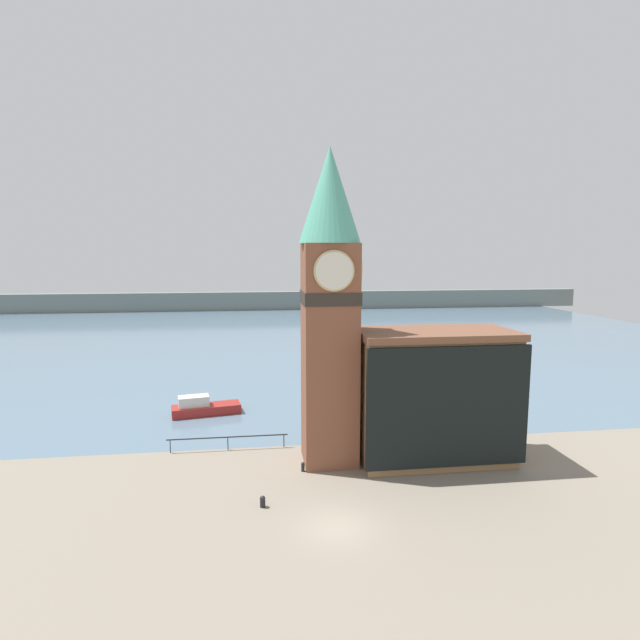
{
  "coord_description": "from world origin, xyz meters",
  "views": [
    {
      "loc": [
        -4.45,
        -26.19,
        15.41
      ],
      "look_at": [
        -0.08,
        6.88,
        10.98
      ],
      "focal_mm": 28.0,
      "sensor_mm": 36.0,
      "label": 1
    }
  ],
  "objects_px": {
    "boat_near": "(203,407)",
    "mooring_bollard_near": "(303,466)",
    "clock_tower": "(330,299)",
    "pier_building": "(434,395)",
    "mooring_bollard_far": "(263,501)"
  },
  "relations": [
    {
      "from": "clock_tower",
      "to": "pier_building",
      "type": "distance_m",
      "value": 10.68
    },
    {
      "from": "pier_building",
      "to": "mooring_bollard_far",
      "type": "height_order",
      "value": "pier_building"
    },
    {
      "from": "pier_building",
      "to": "boat_near",
      "type": "xyz_separation_m",
      "value": [
        -18.32,
        12.88,
        -4.25
      ]
    },
    {
      "from": "mooring_bollard_near",
      "to": "mooring_bollard_far",
      "type": "distance_m",
      "value": 5.57
    },
    {
      "from": "clock_tower",
      "to": "mooring_bollard_far",
      "type": "relative_size",
      "value": 31.83
    },
    {
      "from": "mooring_bollard_far",
      "to": "boat_near",
      "type": "bearing_deg",
      "value": 106.07
    },
    {
      "from": "pier_building",
      "to": "mooring_bollard_near",
      "type": "relative_size",
      "value": 17.0
    },
    {
      "from": "clock_tower",
      "to": "mooring_bollard_near",
      "type": "distance_m",
      "value": 12.09
    },
    {
      "from": "boat_near",
      "to": "mooring_bollard_near",
      "type": "xyz_separation_m",
      "value": [
        8.32,
        -13.95,
        -0.32
      ]
    },
    {
      "from": "clock_tower",
      "to": "boat_near",
      "type": "xyz_separation_m",
      "value": [
        -10.47,
        12.33,
        -11.47
      ]
    },
    {
      "from": "boat_near",
      "to": "mooring_bollard_near",
      "type": "height_order",
      "value": "boat_near"
    },
    {
      "from": "pier_building",
      "to": "boat_near",
      "type": "distance_m",
      "value": 22.79
    },
    {
      "from": "boat_near",
      "to": "mooring_bollard_near",
      "type": "relative_size",
      "value": 9.82
    },
    {
      "from": "mooring_bollard_far",
      "to": "mooring_bollard_near",
      "type": "bearing_deg",
      "value": 58.13
    },
    {
      "from": "pier_building",
      "to": "mooring_bollard_near",
      "type": "bearing_deg",
      "value": -173.85
    }
  ]
}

